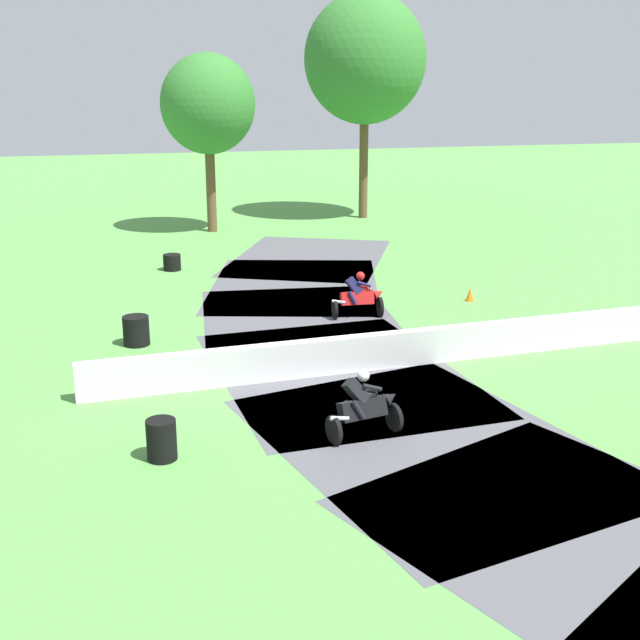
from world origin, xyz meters
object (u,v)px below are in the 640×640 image
at_px(motorcycle_lead_red, 359,296).
at_px(tire_stack_mid_a, 136,331).
at_px(tire_stack_mid_b, 162,440).
at_px(tire_stack_near, 172,262).
at_px(motorcycle_chase_black, 365,405).
at_px(traffic_cone, 470,294).

height_order(motorcycle_lead_red, tire_stack_mid_a, motorcycle_lead_red).
xyz_separation_m(tire_stack_mid_a, tire_stack_mid_b, (0.23, -7.25, 0.00)).
relative_size(motorcycle_lead_red, tire_stack_mid_a, 2.12).
distance_m(tire_stack_near, tire_stack_mid_b, 16.09).
xyz_separation_m(motorcycle_lead_red, tire_stack_mid_a, (-6.64, -1.19, -0.24)).
xyz_separation_m(motorcycle_lead_red, tire_stack_near, (-5.04, 7.59, -0.34)).
relative_size(motorcycle_chase_black, traffic_cone, 3.81).
relative_size(tire_stack_mid_a, tire_stack_mid_b, 1.00).
bearing_deg(traffic_cone, tire_stack_mid_b, -138.19).
xyz_separation_m(tire_stack_near, traffic_cone, (9.02, -6.74, -0.08)).
height_order(motorcycle_chase_black, traffic_cone, motorcycle_chase_black).
relative_size(motorcycle_lead_red, tire_stack_mid_b, 2.12).
distance_m(tire_stack_mid_a, tire_stack_mid_b, 7.26).
distance_m(tire_stack_near, traffic_cone, 11.26).
bearing_deg(motorcycle_lead_red, motorcycle_chase_black, -105.65).
bearing_deg(motorcycle_lead_red, tire_stack_mid_b, -127.19).
bearing_deg(tire_stack_mid_a, traffic_cone, 10.88).
bearing_deg(traffic_cone, tire_stack_mid_a, -169.12).
bearing_deg(motorcycle_chase_black, tire_stack_near, 99.76).
distance_m(motorcycle_chase_black, tire_stack_mid_b, 4.10).
xyz_separation_m(motorcycle_lead_red, traffic_cone, (3.98, 0.85, -0.42)).
bearing_deg(traffic_cone, motorcycle_lead_red, -167.98).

